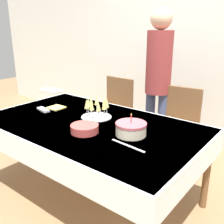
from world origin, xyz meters
TOP-DOWN VIEW (x-y plane):
  - ground_plane at (0.00, 0.00)m, footprint 12.00×12.00m
  - wall_back at (0.00, 1.82)m, footprint 8.00×0.05m
  - dining_table at (0.00, 0.00)m, footprint 1.94×1.16m
  - dining_chair_far_left at (-0.43, 0.90)m, footprint 0.43×0.43m
  - dining_chair_far_right at (0.42, 0.90)m, footprint 0.46×0.46m
  - birthday_cake at (0.43, -0.00)m, footprint 0.24×0.24m
  - champagne_tray at (-0.05, 0.15)m, footprint 0.28×0.28m
  - plate_stack_main at (0.11, -0.18)m, footprint 0.22×0.22m
  - cake_knife at (0.53, -0.17)m, footprint 0.30×0.05m
  - fork_pile at (-0.60, -0.04)m, footprint 0.18×0.09m
  - napkin_pile at (-0.56, 0.10)m, footprint 0.15×0.15m
  - person_standing at (0.11, 0.99)m, footprint 0.28×0.28m
  - high_chair at (-1.39, 0.78)m, footprint 0.33×0.35m
  - gift_bag at (-1.33, 0.20)m, footprint 0.20×0.12m

SIDE VIEW (x-z plane):
  - ground_plane at x=0.00m, z-range 0.00..0.00m
  - gift_bag at x=-1.33m, z-range 0.00..0.30m
  - high_chair at x=-1.39m, z-range 0.13..0.84m
  - dining_chair_far_left at x=-0.43m, z-range 0.04..0.99m
  - dining_chair_far_right at x=0.42m, z-range 0.04..0.99m
  - dining_table at x=0.00m, z-range 0.28..1.03m
  - cake_knife at x=0.53m, z-range 0.75..0.76m
  - napkin_pile at x=-0.56m, z-range 0.75..0.77m
  - fork_pile at x=-0.60m, z-range 0.75..0.77m
  - plate_stack_main at x=0.11m, z-range 0.75..0.82m
  - birthday_cake at x=0.43m, z-range 0.72..0.89m
  - champagne_tray at x=-0.05m, z-range 0.76..0.94m
  - person_standing at x=0.11m, z-range 0.19..1.94m
  - wall_back at x=0.00m, z-range 0.00..2.70m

